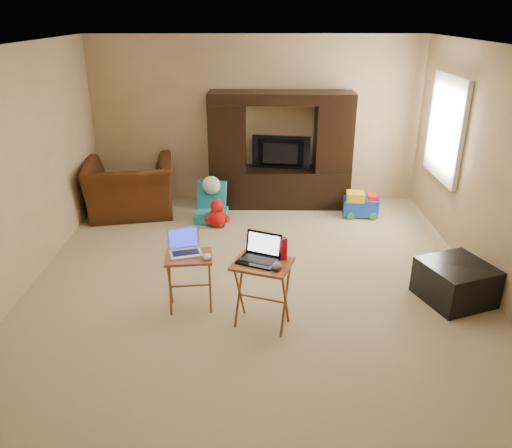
{
  "coord_description": "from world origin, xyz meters",
  "views": [
    {
      "loc": [
        0.0,
        -4.87,
        2.81
      ],
      "look_at": [
        0.0,
        -0.2,
        0.8
      ],
      "focal_mm": 35.0,
      "sensor_mm": 36.0,
      "label": 1
    }
  ],
  "objects_px": {
    "laptop_right": "(258,250)",
    "water_bottle": "(284,249)",
    "tray_table_right": "(262,294)",
    "mouse_left": "(207,257)",
    "recliner": "(130,188)",
    "push_toy": "(361,204)",
    "tray_table_left": "(190,282)",
    "ottoman": "(455,282)",
    "mouse_right": "(277,266)",
    "laptop_left": "(185,243)",
    "plush_toy": "(217,213)",
    "television": "(280,154)",
    "entertainment_center": "(280,151)",
    "child_rocker": "(211,203)"
  },
  "relations": [
    {
      "from": "laptop_right",
      "to": "water_bottle",
      "type": "bearing_deg",
      "value": 37.63
    },
    {
      "from": "laptop_right",
      "to": "tray_table_right",
      "type": "bearing_deg",
      "value": -2.97
    },
    {
      "from": "laptop_right",
      "to": "mouse_left",
      "type": "xyz_separation_m",
      "value": [
        -0.49,
        0.21,
        -0.17
      ]
    },
    {
      "from": "recliner",
      "to": "push_toy",
      "type": "bearing_deg",
      "value": 167.77
    },
    {
      "from": "tray_table_left",
      "to": "water_bottle",
      "type": "xyz_separation_m",
      "value": [
        0.92,
        -0.22,
        0.48
      ]
    },
    {
      "from": "ottoman",
      "to": "tray_table_right",
      "type": "xyz_separation_m",
      "value": [
        -2.02,
        -0.46,
        0.13
      ]
    },
    {
      "from": "tray_table_left",
      "to": "mouse_right",
      "type": "relative_size",
      "value": 4.35
    },
    {
      "from": "tray_table_right",
      "to": "mouse_right",
      "type": "relative_size",
      "value": 4.92
    },
    {
      "from": "ottoman",
      "to": "laptop_left",
      "type": "bearing_deg",
      "value": -177.24
    },
    {
      "from": "recliner",
      "to": "tray_table_left",
      "type": "height_order",
      "value": "recliner"
    },
    {
      "from": "ottoman",
      "to": "recliner",
      "type": "bearing_deg",
      "value": 148.54
    },
    {
      "from": "tray_table_right",
      "to": "mouse_right",
      "type": "bearing_deg",
      "value": -23.18
    },
    {
      "from": "push_toy",
      "to": "mouse_right",
      "type": "relative_size",
      "value": 3.71
    },
    {
      "from": "tray_table_left",
      "to": "plush_toy",
      "type": "bearing_deg",
      "value": 80.75
    },
    {
      "from": "television",
      "to": "push_toy",
      "type": "bearing_deg",
      "value": 168.79
    },
    {
      "from": "entertainment_center",
      "to": "laptop_right",
      "type": "distance_m",
      "value": 3.25
    },
    {
      "from": "recliner",
      "to": "television",
      "type": "bearing_deg",
      "value": 178.21
    },
    {
      "from": "push_toy",
      "to": "ottoman",
      "type": "bearing_deg",
      "value": -70.16
    },
    {
      "from": "push_toy",
      "to": "entertainment_center",
      "type": "bearing_deg",
      "value": 164.48
    },
    {
      "from": "ottoman",
      "to": "tray_table_left",
      "type": "height_order",
      "value": "tray_table_left"
    },
    {
      "from": "push_toy",
      "to": "laptop_left",
      "type": "relative_size",
      "value": 1.63
    },
    {
      "from": "recliner",
      "to": "mouse_left",
      "type": "distance_m",
      "value": 2.98
    },
    {
      "from": "laptop_left",
      "to": "water_bottle",
      "type": "xyz_separation_m",
      "value": [
        0.95,
        -0.25,
        0.06
      ]
    },
    {
      "from": "recliner",
      "to": "mouse_right",
      "type": "height_order",
      "value": "recliner"
    },
    {
      "from": "entertainment_center",
      "to": "television",
      "type": "bearing_deg",
      "value": -89.17
    },
    {
      "from": "child_rocker",
      "to": "tray_table_right",
      "type": "xyz_separation_m",
      "value": [
        0.7,
        -2.59,
        0.06
      ]
    },
    {
      "from": "child_rocker",
      "to": "ottoman",
      "type": "height_order",
      "value": "child_rocker"
    },
    {
      "from": "mouse_left",
      "to": "mouse_right",
      "type": "height_order",
      "value": "mouse_right"
    },
    {
      "from": "recliner",
      "to": "child_rocker",
      "type": "height_order",
      "value": "recliner"
    },
    {
      "from": "push_toy",
      "to": "mouse_right",
      "type": "xyz_separation_m",
      "value": [
        -1.35,
        -2.89,
        0.51
      ]
    },
    {
      "from": "entertainment_center",
      "to": "tray_table_left",
      "type": "height_order",
      "value": "entertainment_center"
    },
    {
      "from": "tray_table_right",
      "to": "laptop_right",
      "type": "bearing_deg",
      "value": 172.97
    },
    {
      "from": "entertainment_center",
      "to": "laptop_right",
      "type": "xyz_separation_m",
      "value": [
        -0.35,
        -3.23,
        -0.07
      ]
    },
    {
      "from": "mouse_left",
      "to": "mouse_right",
      "type": "xyz_separation_m",
      "value": [
        0.66,
        -0.35,
        0.08
      ]
    },
    {
      "from": "plush_toy",
      "to": "mouse_right",
      "type": "xyz_separation_m",
      "value": [
        0.73,
        -2.5,
        0.5
      ]
    },
    {
      "from": "push_toy",
      "to": "mouse_left",
      "type": "distance_m",
      "value": 3.27
    },
    {
      "from": "plush_toy",
      "to": "mouse_left",
      "type": "relative_size",
      "value": 3.38
    },
    {
      "from": "push_toy",
      "to": "television",
      "type": "bearing_deg",
      "value": 166.38
    },
    {
      "from": "tray_table_left",
      "to": "water_bottle",
      "type": "relative_size",
      "value": 2.87
    },
    {
      "from": "mouse_right",
      "to": "plush_toy",
      "type": "bearing_deg",
      "value": 106.22
    },
    {
      "from": "water_bottle",
      "to": "ottoman",
      "type": "bearing_deg",
      "value": 11.85
    },
    {
      "from": "tray_table_right",
      "to": "ottoman",
      "type": "bearing_deg",
      "value": 32.42
    },
    {
      "from": "plush_toy",
      "to": "water_bottle",
      "type": "xyz_separation_m",
      "value": [
        0.8,
        -2.3,
        0.57
      ]
    },
    {
      "from": "recliner",
      "to": "plush_toy",
      "type": "relative_size",
      "value": 3.04
    },
    {
      "from": "television",
      "to": "ottoman",
      "type": "relative_size",
      "value": 1.37
    },
    {
      "from": "push_toy",
      "to": "mouse_right",
      "type": "distance_m",
      "value": 3.23
    },
    {
      "from": "recliner",
      "to": "push_toy",
      "type": "distance_m",
      "value": 3.4
    },
    {
      "from": "entertainment_center",
      "to": "tray_table_left",
      "type": "relative_size",
      "value": 3.54
    },
    {
      "from": "tray_table_right",
      "to": "mouse_left",
      "type": "bearing_deg",
      "value": 176.25
    },
    {
      "from": "recliner",
      "to": "mouse_left",
      "type": "xyz_separation_m",
      "value": [
        1.37,
        -2.63,
        0.22
      ]
    }
  ]
}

